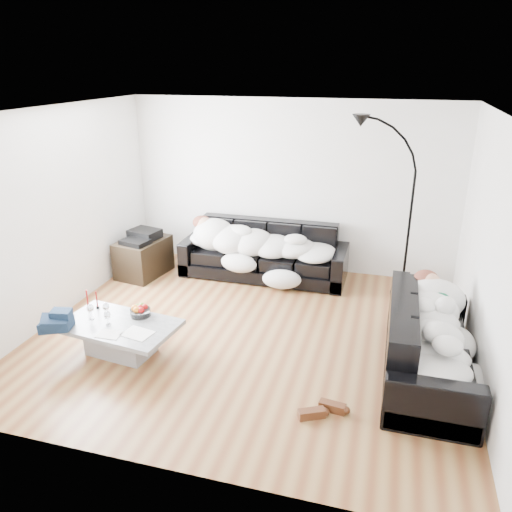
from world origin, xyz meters
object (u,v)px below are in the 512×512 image
(coffee_table, at_px, (120,338))
(fruit_bowl, at_px, (140,310))
(wine_glass_a, at_px, (106,310))
(floor_lamp, at_px, (410,222))
(candle_right, at_px, (97,300))
(av_cabinet, at_px, (144,257))
(candle_left, at_px, (87,300))
(sofa_back, at_px, (264,251))
(stereo, at_px, (142,236))
(shoes, at_px, (321,410))
(wine_glass_c, at_px, (108,318))
(wine_glass_b, at_px, (91,312))
(sofa_right, at_px, (430,341))
(sleeper_back, at_px, (263,238))
(sleeper_right, at_px, (433,322))

(coffee_table, xyz_separation_m, fruit_bowl, (0.15, 0.23, 0.26))
(wine_glass_a, distance_m, floor_lamp, 4.04)
(wine_glass_a, distance_m, candle_right, 0.28)
(av_cabinet, bearing_deg, candle_left, -72.13)
(sofa_back, height_order, fruit_bowl, sofa_back)
(fruit_bowl, xyz_separation_m, wine_glass_a, (-0.35, -0.13, 0.02))
(av_cabinet, height_order, stereo, stereo)
(candle_left, height_order, candle_right, candle_left)
(sofa_back, distance_m, wine_glass_a, 2.72)
(shoes, bearing_deg, wine_glass_c, 155.59)
(wine_glass_b, height_order, wine_glass_c, wine_glass_b)
(sofa_back, relative_size, wine_glass_c, 14.79)
(sofa_right, distance_m, candle_left, 3.83)
(coffee_table, xyz_separation_m, floor_lamp, (3.04, 2.43, 0.89))
(coffee_table, relative_size, av_cabinet, 1.56)
(fruit_bowl, relative_size, wine_glass_a, 1.32)
(sleeper_back, distance_m, wine_glass_c, 2.77)
(fruit_bowl, height_order, wine_glass_c, wine_glass_c)
(fruit_bowl, bearing_deg, sleeper_back, 69.70)
(stereo, bearing_deg, av_cabinet, 0.00)
(sofa_right, xyz_separation_m, wine_glass_c, (-3.40, -0.54, 0.05))
(stereo, bearing_deg, candle_right, -65.52)
(candle_left, distance_m, candle_right, 0.11)
(candle_left, relative_size, floor_lamp, 0.11)
(fruit_bowl, distance_m, floor_lamp, 3.68)
(av_cabinet, bearing_deg, fruit_bowl, -53.81)
(wine_glass_a, bearing_deg, shoes, -11.96)
(wine_glass_a, relative_size, stereo, 0.39)
(sleeper_right, relative_size, candle_left, 7.04)
(sofa_right, height_order, wine_glass_c, sofa_right)
(sleeper_back, xyz_separation_m, sleeper_right, (2.31, -2.01, -0.00))
(wine_glass_a, bearing_deg, fruit_bowl, 20.99)
(fruit_bowl, distance_m, wine_glass_a, 0.38)
(fruit_bowl, bearing_deg, coffee_table, -123.67)
(sleeper_back, bearing_deg, wine_glass_a, -116.35)
(sofa_back, relative_size, shoes, 5.89)
(fruit_bowl, bearing_deg, sleeper_right, 4.56)
(candle_left, xyz_separation_m, candle_right, (0.09, 0.05, -0.02))
(sleeper_back, height_order, wine_glass_b, sleeper_back)
(coffee_table, relative_size, wine_glass_a, 7.37)
(av_cabinet, height_order, floor_lamp, floor_lamp)
(sleeper_right, xyz_separation_m, wine_glass_c, (-3.40, -0.54, -0.17))
(sofa_right, bearing_deg, wine_glass_a, 96.28)
(sofa_right, bearing_deg, candle_right, 93.34)
(sofa_back, height_order, coffee_table, sofa_back)
(sofa_right, height_order, stereo, sofa_right)
(wine_glass_b, relative_size, av_cabinet, 0.22)
(candle_right, bearing_deg, sofa_right, 3.34)
(fruit_bowl, xyz_separation_m, shoes, (2.19, -0.67, -0.40))
(wine_glass_c, relative_size, av_cabinet, 0.20)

